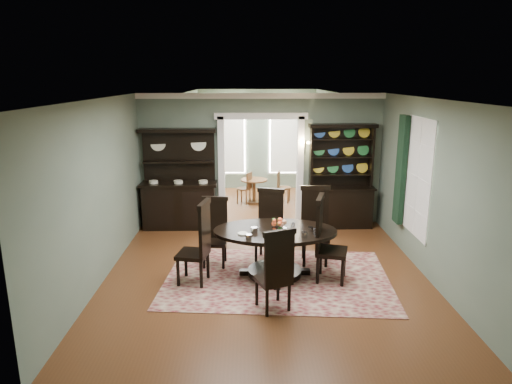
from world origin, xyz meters
TOP-DOWN VIEW (x-y plane):
  - room at (0.00, 0.04)m, footprint 5.51×6.01m
  - parlor at (0.00, 5.53)m, footprint 3.51×3.50m
  - doorway_trim at (0.00, 3.00)m, footprint 2.08×0.25m
  - right_window at (2.69, 0.93)m, footprint 0.15×1.47m
  - wall_sconce at (0.95, 2.85)m, footprint 0.27×0.21m
  - rug at (0.19, -0.08)m, footprint 3.96×2.84m
  - dining_table at (0.15, 0.05)m, footprint 2.13×1.99m
  - centerpiece at (0.22, -0.02)m, footprint 1.33×0.85m
  - chair_far_left at (-0.90, 0.61)m, footprint 0.49×0.46m
  - chair_far_mid at (0.10, 0.86)m, footprint 0.60×0.59m
  - chair_far_right at (0.93, 0.68)m, footprint 0.56×0.54m
  - chair_end_left at (-1.10, -0.24)m, footprint 0.59×0.61m
  - chair_end_right at (0.97, -0.15)m, footprint 0.63×0.65m
  - chair_near at (0.10, -1.23)m, footprint 0.61×0.60m
  - sideboard at (-1.85, 2.74)m, footprint 1.71×0.62m
  - welsh_dresser at (1.81, 2.75)m, footprint 1.51×0.58m
  - parlor_table at (-0.13, 4.74)m, footprint 0.72×0.72m
  - parlor_chair_left at (-0.35, 4.68)m, footprint 0.41×0.41m
  - parlor_chair_right at (0.64, 4.85)m, footprint 0.39×0.38m

SIDE VIEW (x-z plane):
  - rug at x=0.19m, z-range 0.00..0.01m
  - parlor_table at x=-0.13m, z-range 0.10..0.76m
  - parlor_chair_right at x=0.64m, z-range 0.03..0.88m
  - parlor_chair_left at x=-0.35m, z-range 0.03..0.90m
  - dining_table at x=0.15m, z-range 0.16..0.99m
  - chair_far_left at x=-0.90m, z-range 0.03..1.28m
  - chair_near at x=0.10m, z-range 0.03..1.32m
  - chair_far_mid at x=0.10m, z-range 0.03..1.37m
  - chair_end_left at x=-1.10m, z-range 0.04..1.45m
  - chair_far_right at x=0.93m, z-range 0.04..1.46m
  - chair_end_right at x=0.97m, z-range 0.04..1.49m
  - sideboard at x=-1.85m, z-range -0.34..1.90m
  - welsh_dresser at x=1.81m, z-range -0.32..2.02m
  - centerpiece at x=0.22m, z-range 0.78..1.00m
  - parlor at x=0.00m, z-range 0.01..3.02m
  - room at x=0.00m, z-range 0.07..3.08m
  - right_window at x=2.69m, z-range 0.54..2.66m
  - doorway_trim at x=0.00m, z-range 0.33..2.90m
  - wall_sconce at x=0.95m, z-range 1.79..1.99m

